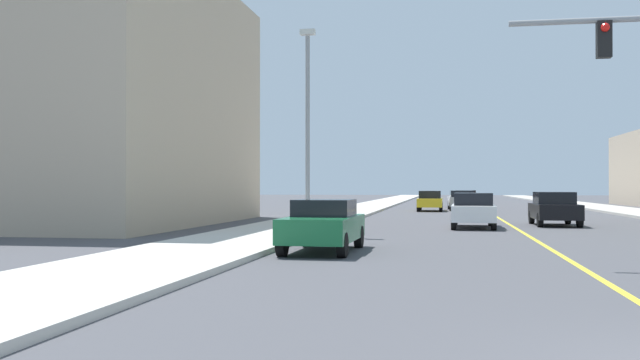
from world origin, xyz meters
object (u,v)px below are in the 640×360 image
at_px(street_lamp, 308,119).
at_px(car_white, 473,210).
at_px(car_red, 466,198).
at_px(car_green, 323,225).
at_px(car_silver, 461,200).
at_px(car_yellow, 430,201).
at_px(car_black, 554,208).

height_order(street_lamp, car_white, street_lamp).
relative_size(car_red, car_green, 1.10).
distance_m(car_red, car_white, 29.89).
bearing_deg(street_lamp, car_white, 40.09).
bearing_deg(car_white, car_green, -108.96).
bearing_deg(street_lamp, car_green, -75.03).
distance_m(car_silver, car_green, 34.67).
xyz_separation_m(car_silver, car_yellow, (-2.28, -2.36, -0.03)).
bearing_deg(car_silver, car_white, -91.99).
bearing_deg(car_red, street_lamp, -99.07).
bearing_deg(car_silver, car_red, 84.00).
relative_size(street_lamp, car_white, 1.64).
relative_size(car_black, car_silver, 0.88).
height_order(car_black, car_silver, car_black).
xyz_separation_m(car_black, car_red, (-3.20, 27.52, -0.04)).
relative_size(car_red, car_yellow, 0.99).
distance_m(car_black, car_yellow, 18.76).
bearing_deg(car_green, car_silver, -96.45).
bearing_deg(car_white, car_red, 90.60).
relative_size(car_black, car_green, 0.97).
height_order(car_red, car_yellow, car_yellow).
distance_m(car_white, car_green, 12.70).
height_order(car_white, car_yellow, car_white).
distance_m(street_lamp, car_white, 8.89).
xyz_separation_m(car_black, car_yellow, (-6.00, 17.77, -0.05)).
xyz_separation_m(car_black, car_green, (-8.16, -14.25, -0.05)).
distance_m(car_silver, car_yellow, 3.28).
height_order(car_red, car_white, car_white).
bearing_deg(car_white, car_yellow, 98.07).
distance_m(street_lamp, car_green, 7.76).
bearing_deg(car_green, car_red, -95.86).
bearing_deg(car_green, car_black, -118.88).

